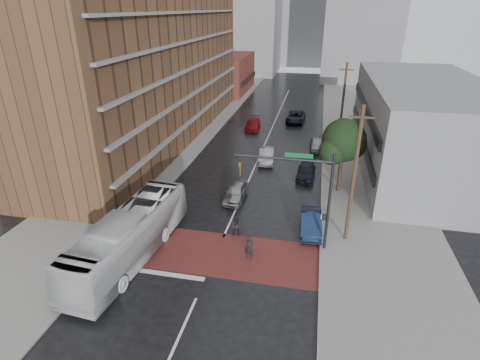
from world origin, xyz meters
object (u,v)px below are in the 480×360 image
(pedestrian_a, at_px, (249,248))
(transit_bus, at_px, (130,236))
(car_travel_c, at_px, (253,124))
(car_parked_near, at_px, (311,223))
(car_parked_mid, at_px, (306,172))
(suv_travel, at_px, (296,117))
(car_parked_far, at_px, (317,144))
(car_travel_b, at_px, (266,155))
(pedestrian_b, at_px, (237,226))
(car_travel_a, at_px, (236,192))

(pedestrian_a, bearing_deg, transit_bus, -167.53)
(transit_bus, xyz_separation_m, car_travel_c, (2.91, 30.69, -1.00))
(car_parked_near, height_order, car_parked_mid, car_parked_near)
(suv_travel, relative_size, car_parked_far, 1.41)
(car_travel_b, height_order, car_parked_near, car_travel_b)
(suv_travel, distance_m, car_parked_far, 11.87)
(pedestrian_a, distance_m, pedestrian_b, 2.98)
(transit_bus, xyz_separation_m, pedestrian_b, (6.41, 4.00, -0.89))
(car_travel_a, relative_size, suv_travel, 0.78)
(car_travel_a, bearing_deg, car_travel_c, 97.33)
(car_parked_mid, bearing_deg, pedestrian_b, -109.09)
(transit_bus, height_order, pedestrian_a, transit_bus)
(car_travel_c, relative_size, car_parked_far, 1.24)
(transit_bus, xyz_separation_m, car_parked_mid, (10.95, 15.61, -1.07))
(car_travel_a, distance_m, car_parked_near, 7.72)
(car_parked_near, bearing_deg, pedestrian_a, -134.68)
(transit_bus, xyz_separation_m, car_parked_near, (11.75, 5.77, -0.97))
(pedestrian_b, bearing_deg, suv_travel, 84.61)
(car_parked_near, height_order, car_parked_far, car_parked_near)
(car_travel_b, bearing_deg, pedestrian_b, -96.50)
(car_travel_c, bearing_deg, car_parked_near, -73.84)
(car_travel_a, distance_m, car_travel_b, 9.45)
(car_travel_a, bearing_deg, suv_travel, 83.89)
(car_travel_a, bearing_deg, car_parked_near, -28.97)
(transit_bus, bearing_deg, car_travel_b, 75.84)
(car_travel_b, relative_size, suv_travel, 0.83)
(pedestrian_a, relative_size, car_parked_mid, 0.41)
(pedestrian_a, relative_size, car_parked_near, 0.41)
(pedestrian_a, xyz_separation_m, suv_travel, (0.65, 34.06, -0.13))
(pedestrian_a, height_order, car_travel_a, pedestrian_a)
(pedestrian_b, xyz_separation_m, car_travel_a, (-1.32, 5.68, -0.09))
(car_travel_b, relative_size, car_parked_near, 1.03)
(car_travel_b, xyz_separation_m, car_parked_far, (5.32, 5.03, -0.08))
(car_parked_near, bearing_deg, car_travel_a, 146.70)
(pedestrian_b, bearing_deg, car_parked_near, 16.72)
(car_travel_c, height_order, car_parked_near, car_parked_near)
(car_travel_b, bearing_deg, suv_travel, 76.78)
(suv_travel, bearing_deg, car_travel_c, -136.75)
(pedestrian_b, height_order, car_travel_c, pedestrian_b)
(suv_travel, relative_size, car_parked_near, 1.25)
(transit_bus, bearing_deg, pedestrian_a, 14.70)
(pedestrian_a, xyz_separation_m, car_travel_b, (-1.36, 17.64, -0.15))
(pedestrian_b, bearing_deg, car_travel_b, 88.13)
(car_travel_b, height_order, car_travel_c, car_travel_b)
(car_travel_c, xyz_separation_m, car_parked_far, (8.89, -6.64, -0.04))
(car_travel_a, height_order, car_travel_b, car_travel_b)
(pedestrian_a, bearing_deg, car_parked_mid, 80.09)
(car_travel_c, bearing_deg, car_travel_b, -76.36)
(car_travel_b, bearing_deg, car_travel_c, 100.78)
(car_travel_b, xyz_separation_m, car_parked_mid, (4.47, -3.41, -0.11))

